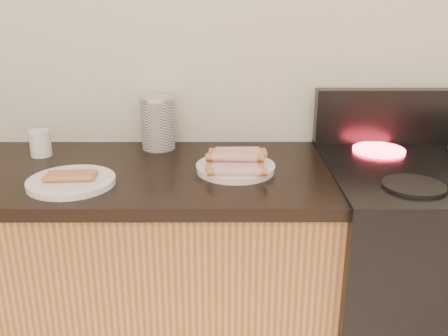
{
  "coord_description": "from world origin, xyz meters",
  "views": [
    {
      "loc": [
        0.06,
        0.17,
        1.45
      ],
      "look_at": [
        0.06,
        1.62,
        0.93
      ],
      "focal_mm": 40.0,
      "sensor_mm": 36.0,
      "label": 1
    }
  ],
  "objects_px": {
    "canister": "(158,123)",
    "side_plate": "(71,182)",
    "mug": "(40,143)",
    "stove": "(428,289)",
    "main_plate": "(235,169)"
  },
  "relations": [
    {
      "from": "canister",
      "to": "mug",
      "type": "height_order",
      "value": "canister"
    },
    {
      "from": "side_plate",
      "to": "stove",
      "type": "bearing_deg",
      "value": 5.79
    },
    {
      "from": "canister",
      "to": "side_plate",
      "type": "bearing_deg",
      "value": -120.83
    },
    {
      "from": "canister",
      "to": "mug",
      "type": "distance_m",
      "value": 0.41
    },
    {
      "from": "main_plate",
      "to": "side_plate",
      "type": "relative_size",
      "value": 0.96
    },
    {
      "from": "canister",
      "to": "mug",
      "type": "bearing_deg",
      "value": -167.9
    },
    {
      "from": "stove",
      "to": "canister",
      "type": "xyz_separation_m",
      "value": [
        -0.96,
        0.24,
        0.54
      ]
    },
    {
      "from": "side_plate",
      "to": "canister",
      "type": "xyz_separation_m",
      "value": [
        0.22,
        0.36,
        0.09
      ]
    },
    {
      "from": "stove",
      "to": "main_plate",
      "type": "xyz_separation_m",
      "value": [
        -0.68,
        -0.0,
        0.45
      ]
    },
    {
      "from": "main_plate",
      "to": "canister",
      "type": "bearing_deg",
      "value": 138.02
    },
    {
      "from": "main_plate",
      "to": "side_plate",
      "type": "distance_m",
      "value": 0.51
    },
    {
      "from": "stove",
      "to": "main_plate",
      "type": "distance_m",
      "value": 0.82
    },
    {
      "from": "stove",
      "to": "side_plate",
      "type": "distance_m",
      "value": 1.26
    },
    {
      "from": "stove",
      "to": "side_plate",
      "type": "xyz_separation_m",
      "value": [
        -1.17,
        -0.12,
        0.45
      ]
    },
    {
      "from": "main_plate",
      "to": "side_plate",
      "type": "height_order",
      "value": "side_plate"
    }
  ]
}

